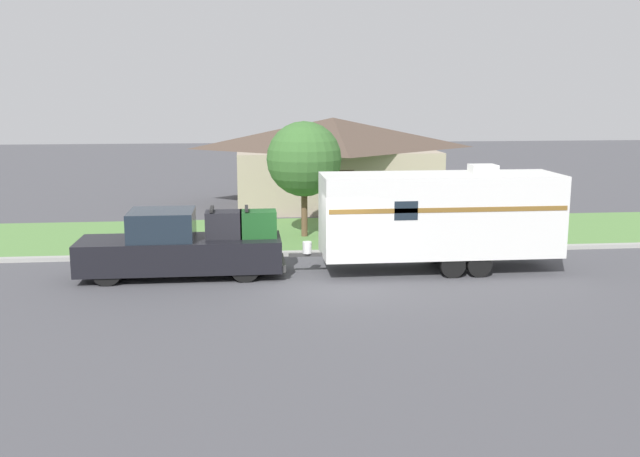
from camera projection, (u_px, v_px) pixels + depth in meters
name	position (u px, v px, depth m)	size (l,w,h in m)	color
ground_plane	(327.00, 283.00, 20.82)	(120.00, 120.00, 0.00)	#47474C
curb_strip	(315.00, 253.00, 24.47)	(80.00, 0.30, 0.14)	#999993
lawn_strip	(306.00, 234.00, 28.05)	(80.00, 7.00, 0.03)	#568442
house_across_street	(333.00, 160.00, 35.35)	(10.13, 8.10, 4.28)	gray
pickup_truck	(183.00, 246.00, 21.42)	(6.14, 1.95, 2.10)	black
travel_trailer	(440.00, 215.00, 22.07)	(8.37, 2.23, 3.31)	black
mailbox	(231.00, 222.00, 24.55)	(0.48, 0.20, 1.42)	brown
tree_in_yard	(304.00, 159.00, 27.00)	(2.85, 2.85, 4.44)	brown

